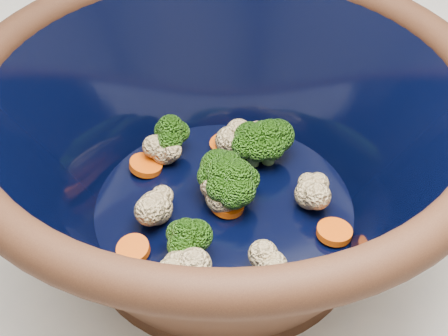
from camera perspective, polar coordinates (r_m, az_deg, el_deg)
The scene contains 2 objects.
mixing_bowl at distance 0.49m, azimuth -0.00°, elevation 1.45°, with size 0.42×0.42×0.17m.
vegetable_pile at distance 0.52m, azimuth 0.12°, elevation -0.56°, with size 0.18×0.19×0.05m.
Camera 1 is at (-0.18, -0.36, 1.32)m, focal length 50.00 mm.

